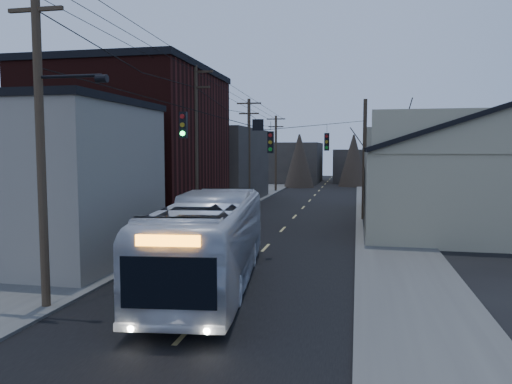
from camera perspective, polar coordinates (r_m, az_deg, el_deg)
ground at (r=12.66m, az=-11.06°, el=-18.59°), size 160.00×160.00×0.00m
road_surface at (r=41.26m, az=5.11°, el=-2.10°), size 9.00×110.00×0.02m
sidewalk_left at (r=42.46m, az=-3.64°, el=-1.83°), size 4.00×110.00×0.12m
sidewalk_right at (r=41.05m, az=14.17°, el=-2.20°), size 4.00×110.00×0.12m
building_clapboard at (r=23.94m, az=-22.93°, el=0.86°), size 8.00×8.00×7.00m
building_brick at (r=33.96m, az=-13.88°, el=4.71°), size 10.00×12.00×10.00m
building_left_far at (r=48.78m, az=-5.23°, el=3.09°), size 9.00×14.00×7.00m
warehouse at (r=36.77m, az=24.80°, el=0.82°), size 16.16×20.60×7.73m
building_far_left at (r=76.45m, az=3.58°, el=3.37°), size 10.00×12.00×6.00m
building_far_right at (r=80.78m, az=13.26°, el=2.98°), size 12.00×14.00×5.00m
bare_tree at (r=30.80m, az=15.17°, el=2.07°), size 0.40×0.40×7.20m
utility_lines at (r=35.67m, az=-0.88°, el=4.78°), size 11.24×45.28×10.50m
bus at (r=18.38m, az=-5.27°, el=-5.63°), size 4.20×12.26×3.35m
parked_car at (r=38.07m, az=-1.99°, el=-1.59°), size 1.98×4.56×1.46m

